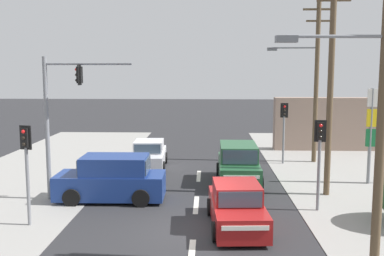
{
  "coord_description": "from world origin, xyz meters",
  "views": [
    {
      "loc": [
        0.47,
        -14.7,
        5.44
      ],
      "look_at": [
        -0.2,
        4.0,
        3.02
      ],
      "focal_mm": 42.0,
      "sensor_mm": 36.0,
      "label": 1
    }
  ],
  "objects_px": {
    "utility_pole_background_right": "(314,77)",
    "pedestal_signal_left_kerb": "(26,158)",
    "sedan_oncoming_near": "(149,156)",
    "suv_crossing_left": "(112,180)",
    "utility_pole_foreground_right": "(378,97)",
    "utility_pole_midground_right": "(331,82)",
    "sedan_oncoming_mid": "(237,207)",
    "traffic_signal_mast": "(59,109)",
    "suv_receding_far": "(238,165)",
    "pedestal_signal_right_kerb": "(320,150)",
    "pedestal_signal_far_median": "(284,123)"
  },
  "relations": [
    {
      "from": "suv_receding_far",
      "to": "sedan_oncoming_near",
      "type": "height_order",
      "value": "suv_receding_far"
    },
    {
      "from": "suv_receding_far",
      "to": "pedestal_signal_right_kerb",
      "type": "bearing_deg",
      "value": -56.33
    },
    {
      "from": "sedan_oncoming_mid",
      "to": "traffic_signal_mast",
      "type": "bearing_deg",
      "value": 156.62
    },
    {
      "from": "sedan_oncoming_near",
      "to": "suv_crossing_left",
      "type": "distance_m",
      "value": 6.34
    },
    {
      "from": "pedestal_signal_left_kerb",
      "to": "sedan_oncoming_near",
      "type": "height_order",
      "value": "pedestal_signal_left_kerb"
    },
    {
      "from": "traffic_signal_mast",
      "to": "sedan_oncoming_near",
      "type": "distance_m",
      "value": 7.58
    },
    {
      "from": "suv_receding_far",
      "to": "utility_pole_midground_right",
      "type": "bearing_deg",
      "value": -27.6
    },
    {
      "from": "pedestal_signal_far_median",
      "to": "sedan_oncoming_mid",
      "type": "bearing_deg",
      "value": -107.43
    },
    {
      "from": "sedan_oncoming_near",
      "to": "suv_receding_far",
      "type": "bearing_deg",
      "value": -34.23
    },
    {
      "from": "traffic_signal_mast",
      "to": "sedan_oncoming_near",
      "type": "bearing_deg",
      "value": 65.39
    },
    {
      "from": "utility_pole_foreground_right",
      "to": "pedestal_signal_far_median",
      "type": "relative_size",
      "value": 2.46
    },
    {
      "from": "suv_crossing_left",
      "to": "suv_receding_far",
      "type": "bearing_deg",
      "value": 29.17
    },
    {
      "from": "pedestal_signal_left_kerb",
      "to": "utility_pole_background_right",
      "type": "bearing_deg",
      "value": 42.69
    },
    {
      "from": "pedestal_signal_far_median",
      "to": "suv_crossing_left",
      "type": "height_order",
      "value": "pedestal_signal_far_median"
    },
    {
      "from": "pedestal_signal_left_kerb",
      "to": "suv_crossing_left",
      "type": "xyz_separation_m",
      "value": [
        2.25,
        3.21,
        -1.53
      ]
    },
    {
      "from": "utility_pole_midground_right",
      "to": "sedan_oncoming_near",
      "type": "xyz_separation_m",
      "value": [
        -8.49,
        5.19,
        -4.25
      ]
    },
    {
      "from": "traffic_signal_mast",
      "to": "sedan_oncoming_mid",
      "type": "xyz_separation_m",
      "value": [
        7.17,
        -3.1,
        -3.13
      ]
    },
    {
      "from": "utility_pole_background_right",
      "to": "pedestal_signal_left_kerb",
      "type": "relative_size",
      "value": 2.62
    },
    {
      "from": "pedestal_signal_left_kerb",
      "to": "sedan_oncoming_near",
      "type": "relative_size",
      "value": 0.83
    },
    {
      "from": "utility_pole_background_right",
      "to": "sedan_oncoming_near",
      "type": "distance_m",
      "value": 10.58
    },
    {
      "from": "utility_pole_foreground_right",
      "to": "sedan_oncoming_mid",
      "type": "height_order",
      "value": "utility_pole_foreground_right"
    },
    {
      "from": "pedestal_signal_right_kerb",
      "to": "traffic_signal_mast",
      "type": "bearing_deg",
      "value": 173.55
    },
    {
      "from": "utility_pole_foreground_right",
      "to": "suv_receding_far",
      "type": "bearing_deg",
      "value": 107.95
    },
    {
      "from": "suv_crossing_left",
      "to": "utility_pole_midground_right",
      "type": "bearing_deg",
      "value": 6.87
    },
    {
      "from": "pedestal_signal_left_kerb",
      "to": "pedestal_signal_far_median",
      "type": "xyz_separation_m",
      "value": [
        10.68,
        10.93,
        0.0
      ]
    },
    {
      "from": "utility_pole_midground_right",
      "to": "pedestal_signal_left_kerb",
      "type": "height_order",
      "value": "utility_pole_midground_right"
    },
    {
      "from": "utility_pole_background_right",
      "to": "pedestal_signal_left_kerb",
      "type": "bearing_deg",
      "value": -137.31
    },
    {
      "from": "sedan_oncoming_near",
      "to": "suv_crossing_left",
      "type": "relative_size",
      "value": 0.94
    },
    {
      "from": "utility_pole_midground_right",
      "to": "suv_receding_far",
      "type": "relative_size",
      "value": 2.07
    },
    {
      "from": "pedestal_signal_right_kerb",
      "to": "sedan_oncoming_mid",
      "type": "relative_size",
      "value": 0.82
    },
    {
      "from": "sedan_oncoming_near",
      "to": "pedestal_signal_right_kerb",
      "type": "bearing_deg",
      "value": -44.58
    },
    {
      "from": "utility_pole_midground_right",
      "to": "suv_receding_far",
      "type": "height_order",
      "value": "utility_pole_midground_right"
    },
    {
      "from": "suv_crossing_left",
      "to": "utility_pole_background_right",
      "type": "bearing_deg",
      "value": 39.07
    },
    {
      "from": "traffic_signal_mast",
      "to": "pedestal_signal_right_kerb",
      "type": "bearing_deg",
      "value": -6.45
    },
    {
      "from": "pedestal_signal_left_kerb",
      "to": "utility_pole_foreground_right",
      "type": "bearing_deg",
      "value": -15.66
    },
    {
      "from": "utility_pole_midground_right",
      "to": "sedan_oncoming_mid",
      "type": "relative_size",
      "value": 2.18
    },
    {
      "from": "pedestal_signal_right_kerb",
      "to": "utility_pole_foreground_right",
      "type": "bearing_deg",
      "value": -87.77
    },
    {
      "from": "sedan_oncoming_mid",
      "to": "utility_pole_midground_right",
      "type": "bearing_deg",
      "value": 44.94
    },
    {
      "from": "utility_pole_background_right",
      "to": "suv_receding_far",
      "type": "bearing_deg",
      "value": -132.06
    },
    {
      "from": "pedestal_signal_left_kerb",
      "to": "suv_crossing_left",
      "type": "distance_m",
      "value": 4.21
    },
    {
      "from": "pedestal_signal_left_kerb",
      "to": "pedestal_signal_far_median",
      "type": "height_order",
      "value": "same"
    },
    {
      "from": "traffic_signal_mast",
      "to": "suv_crossing_left",
      "type": "distance_m",
      "value": 3.64
    },
    {
      "from": "utility_pole_midground_right",
      "to": "pedestal_signal_right_kerb",
      "type": "distance_m",
      "value": 3.53
    },
    {
      "from": "sedan_oncoming_near",
      "to": "suv_crossing_left",
      "type": "xyz_separation_m",
      "value": [
        -0.74,
        -6.3,
        0.18
      ]
    },
    {
      "from": "utility_pole_foreground_right",
      "to": "suv_receding_far",
      "type": "distance_m",
      "value": 10.49
    },
    {
      "from": "utility_pole_background_right",
      "to": "pedestal_signal_far_median",
      "type": "xyz_separation_m",
      "value": [
        -1.77,
        -0.55,
        -2.61
      ]
    },
    {
      "from": "pedestal_signal_right_kerb",
      "to": "suv_receding_far",
      "type": "bearing_deg",
      "value": 123.67
    },
    {
      "from": "utility_pole_foreground_right",
      "to": "traffic_signal_mast",
      "type": "height_order",
      "value": "utility_pole_foreground_right"
    },
    {
      "from": "pedestal_signal_left_kerb",
      "to": "traffic_signal_mast",
      "type": "bearing_deg",
      "value": 87.88
    },
    {
      "from": "utility_pole_background_right",
      "to": "pedestal_signal_right_kerb",
      "type": "bearing_deg",
      "value": -101.33
    }
  ]
}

